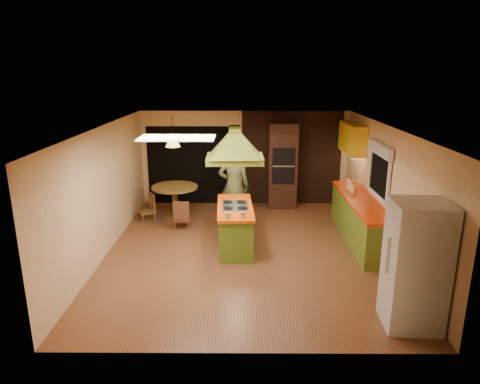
{
  "coord_description": "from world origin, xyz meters",
  "views": [
    {
      "loc": [
        -0.04,
        -7.99,
        3.54
      ],
      "look_at": [
        -0.1,
        0.31,
        1.15
      ],
      "focal_mm": 32.0,
      "sensor_mm": 36.0,
      "label": 1
    }
  ],
  "objects_px": {
    "man": "(234,186)",
    "canister_large": "(351,185)",
    "wall_oven": "(283,166)",
    "refrigerator": "(415,265)",
    "kitchen_island": "(235,226)",
    "dining_table": "(175,196)"
  },
  "relations": [
    {
      "from": "kitchen_island",
      "to": "canister_large",
      "type": "height_order",
      "value": "canister_large"
    },
    {
      "from": "refrigerator",
      "to": "canister_large",
      "type": "relative_size",
      "value": 8.52
    },
    {
      "from": "canister_large",
      "to": "kitchen_island",
      "type": "bearing_deg",
      "value": -156.77
    },
    {
      "from": "man",
      "to": "canister_large",
      "type": "bearing_deg",
      "value": -179.44
    },
    {
      "from": "kitchen_island",
      "to": "dining_table",
      "type": "xyz_separation_m",
      "value": [
        -1.49,
        1.73,
        0.14
      ]
    },
    {
      "from": "kitchen_island",
      "to": "dining_table",
      "type": "height_order",
      "value": "kitchen_island"
    },
    {
      "from": "refrigerator",
      "to": "canister_large",
      "type": "distance_m",
      "value": 3.89
    },
    {
      "from": "kitchen_island",
      "to": "canister_large",
      "type": "distance_m",
      "value": 2.89
    },
    {
      "from": "refrigerator",
      "to": "wall_oven",
      "type": "xyz_separation_m",
      "value": [
        -1.36,
        5.51,
        0.19
      ]
    },
    {
      "from": "man",
      "to": "canister_large",
      "type": "relative_size",
      "value": 8.96
    },
    {
      "from": "refrigerator",
      "to": "canister_large",
      "type": "height_order",
      "value": "refrigerator"
    },
    {
      "from": "kitchen_island",
      "to": "refrigerator",
      "type": "xyz_separation_m",
      "value": [
        2.56,
        -2.77,
        0.47
      ]
    },
    {
      "from": "refrigerator",
      "to": "wall_oven",
      "type": "height_order",
      "value": "wall_oven"
    },
    {
      "from": "kitchen_island",
      "to": "canister_large",
      "type": "relative_size",
      "value": 8.29
    },
    {
      "from": "man",
      "to": "wall_oven",
      "type": "xyz_separation_m",
      "value": [
        1.25,
        1.5,
        0.14
      ]
    },
    {
      "from": "man",
      "to": "wall_oven",
      "type": "height_order",
      "value": "wall_oven"
    },
    {
      "from": "refrigerator",
      "to": "dining_table",
      "type": "distance_m",
      "value": 6.06
    },
    {
      "from": "canister_large",
      "to": "wall_oven",
      "type": "bearing_deg",
      "value": 131.02
    },
    {
      "from": "kitchen_island",
      "to": "refrigerator",
      "type": "relative_size",
      "value": 0.97
    },
    {
      "from": "wall_oven",
      "to": "canister_large",
      "type": "bearing_deg",
      "value": -48.49
    },
    {
      "from": "refrigerator",
      "to": "wall_oven",
      "type": "distance_m",
      "value": 5.68
    },
    {
      "from": "kitchen_island",
      "to": "man",
      "type": "distance_m",
      "value": 1.34
    }
  ]
}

